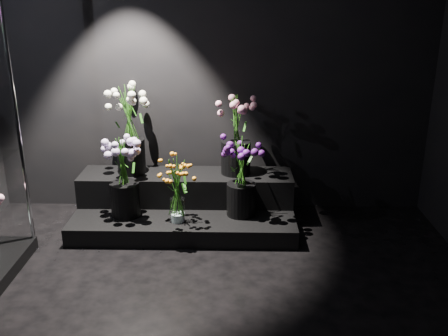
{
  "coord_description": "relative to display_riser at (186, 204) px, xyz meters",
  "views": [
    {
      "loc": [
        0.22,
        -2.48,
        1.97
      ],
      "look_at": [
        0.14,
        1.2,
        0.67
      ],
      "focal_mm": 40.0,
      "sensor_mm": 36.0,
      "label": 1
    }
  ],
  "objects": [
    {
      "name": "wall_back",
      "position": [
        0.21,
        0.38,
        1.22
      ],
      "size": [
        4.0,
        0.0,
        4.0
      ],
      "primitive_type": "plane",
      "rotation": [
        1.57,
        0.0,
        0.0
      ],
      "color": "black",
      "rests_on": "floor"
    },
    {
      "name": "display_riser",
      "position": [
        0.0,
        0.0,
        0.0
      ],
      "size": [
        1.91,
        0.85,
        0.42
      ],
      "color": "black",
      "rests_on": "floor"
    },
    {
      "name": "bouquet_orange_bells",
      "position": [
        -0.04,
        -0.33,
        0.27
      ],
      "size": [
        0.31,
        0.31,
        0.56
      ],
      "rotation": [
        0.0,
        0.0,
        -0.39
      ],
      "color": "white",
      "rests_on": "display_riser"
    },
    {
      "name": "bouquet_lilac",
      "position": [
        -0.49,
        -0.21,
        0.37
      ],
      "size": [
        0.41,
        0.41,
        0.69
      ],
      "rotation": [
        0.0,
        0.0,
        -0.25
      ],
      "color": "black",
      "rests_on": "display_riser"
    },
    {
      "name": "bouquet_purple",
      "position": [
        0.49,
        -0.18,
        0.34
      ],
      "size": [
        0.36,
        0.36,
        0.68
      ],
      "rotation": [
        0.0,
        0.0,
        -0.23
      ],
      "color": "black",
      "rests_on": "display_riser"
    },
    {
      "name": "bouquet_cream_roses",
      "position": [
        -0.49,
        0.13,
        0.7
      ],
      "size": [
        0.52,
        0.52,
        0.78
      ],
      "rotation": [
        0.0,
        0.0,
        -0.32
      ],
      "color": "black",
      "rests_on": "display_riser"
    },
    {
      "name": "bouquet_pink_roses",
      "position": [
        0.45,
        0.14,
        0.64
      ],
      "size": [
        0.46,
        0.46,
        0.7
      ],
      "rotation": [
        0.0,
        0.0,
        -0.4
      ],
      "color": "black",
      "rests_on": "display_riser"
    }
  ]
}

